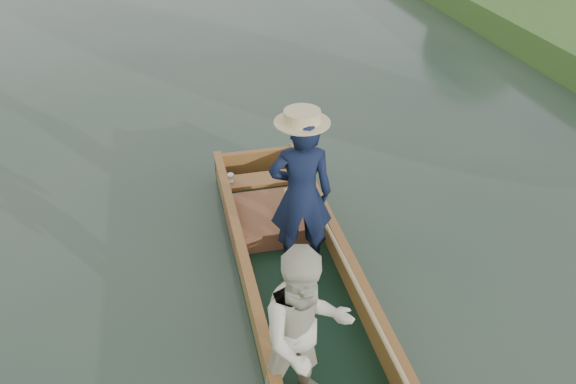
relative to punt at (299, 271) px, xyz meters
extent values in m
plane|color=#283D30|center=(0.07, 0.15, -0.57)|extent=(120.00, 120.00, 0.00)
cube|color=black|center=(0.07, 0.15, -0.53)|extent=(1.10, 5.00, 0.08)
cube|color=olive|center=(-0.44, 0.15, -0.33)|extent=(0.08, 5.00, 0.32)
cube|color=olive|center=(0.58, 0.15, -0.33)|extent=(0.08, 5.00, 0.32)
cube|color=olive|center=(0.07, 2.61, -0.33)|extent=(1.10, 0.08, 0.32)
cube|color=olive|center=(-0.44, 0.15, -0.15)|extent=(0.10, 5.00, 0.04)
cube|color=olive|center=(0.58, 0.15, -0.15)|extent=(0.10, 5.00, 0.04)
cube|color=olive|center=(0.07, 2.05, -0.27)|extent=(0.94, 0.30, 0.05)
imported|color=#101935|center=(0.18, 0.67, 0.38)|extent=(0.69, 0.51, 1.74)
cylinder|color=beige|center=(0.18, 0.67, 1.21)|extent=(0.52, 0.52, 0.12)
imported|color=beige|center=(-0.21, -1.01, 0.29)|extent=(0.83, 0.68, 1.56)
cube|color=#953E30|center=(-0.06, 1.37, -0.38)|extent=(0.85, 0.90, 0.22)
sphere|color=tan|center=(0.22, 1.27, -0.16)|extent=(0.20, 0.20, 0.20)
sphere|color=tan|center=(0.22, 1.26, -0.01)|extent=(0.15, 0.15, 0.15)
sphere|color=tan|center=(0.16, 1.26, 0.05)|extent=(0.06, 0.06, 0.06)
sphere|color=tan|center=(0.27, 1.26, 0.05)|extent=(0.06, 0.06, 0.06)
sphere|color=tan|center=(0.22, 1.20, -0.03)|extent=(0.06, 0.06, 0.06)
sphere|color=tan|center=(0.13, 1.25, -0.13)|extent=(0.07, 0.07, 0.07)
sphere|color=tan|center=(0.31, 1.25, -0.13)|extent=(0.07, 0.07, 0.07)
sphere|color=tan|center=(0.17, 1.24, -0.24)|extent=(0.08, 0.08, 0.08)
sphere|color=tan|center=(0.27, 1.24, -0.24)|extent=(0.08, 0.08, 0.08)
cylinder|color=silver|center=(-0.35, 2.05, -0.24)|extent=(0.07, 0.07, 0.01)
cylinder|color=silver|center=(-0.35, 2.05, -0.20)|extent=(0.01, 0.01, 0.08)
ellipsoid|color=silver|center=(-0.35, 2.05, -0.14)|extent=(0.09, 0.09, 0.05)
cylinder|color=tan|center=(0.50, -0.06, -0.11)|extent=(0.04, 3.87, 0.18)
camera|label=1|loc=(-0.98, -3.78, 3.46)|focal=35.00mm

